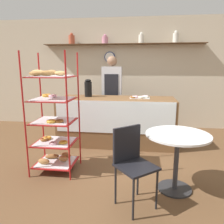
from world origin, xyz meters
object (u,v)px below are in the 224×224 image
cafe_table (177,148)px  coffee_carafe (88,88)px  person_worker (112,92)px  cafe_chair (132,158)px  donut_tray_counter (141,97)px  pastry_rack (53,119)px

cafe_table → coffee_carafe: bearing=131.7°
person_worker → cafe_table: person_worker is taller
cafe_chair → donut_tray_counter: donut_tray_counter is taller
person_worker → cafe_chair: 2.66m
person_worker → cafe_chair: size_ratio=1.97×
pastry_rack → cafe_chair: size_ratio=1.95×
pastry_rack → cafe_table: size_ratio=2.23×
person_worker → coffee_carafe: size_ratio=4.98×
pastry_rack → coffee_carafe: size_ratio=4.93×
pastry_rack → coffee_carafe: bearing=82.2°
cafe_chair → donut_tray_counter: (0.08, 1.96, 0.40)m
pastry_rack → donut_tray_counter: pastry_rack is taller
person_worker → cafe_chair: bearing=-77.8°
cafe_chair → coffee_carafe: (-0.98, 2.05, 0.55)m
coffee_carafe → donut_tray_counter: (1.06, -0.09, -0.15)m
cafe_table → cafe_chair: size_ratio=0.87×
pastry_rack → person_worker: person_worker is taller
coffee_carafe → donut_tray_counter: 1.07m
pastry_rack → cafe_chair: pastry_rack is taller
pastry_rack → person_worker: (0.61, 1.91, 0.16)m
person_worker → donut_tray_counter: size_ratio=4.60×
cafe_chair → coffee_carafe: coffee_carafe is taller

